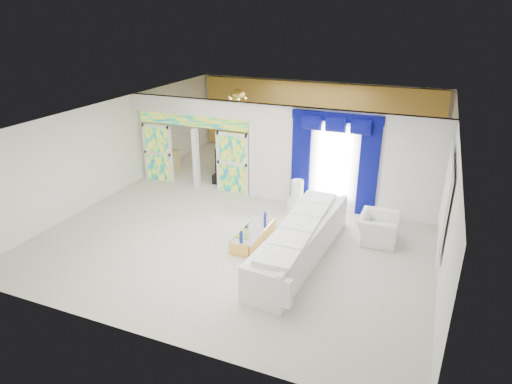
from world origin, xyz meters
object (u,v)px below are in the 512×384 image
at_px(coffee_table, 253,236).
at_px(grand_piano, 245,157).
at_px(console_table, 306,206).
at_px(white_sofa, 301,243).
at_px(armchair, 378,228).

height_order(coffee_table, grand_piano, grand_piano).
bearing_deg(console_table, white_sofa, -76.85).
distance_m(armchair, grand_piano, 6.57).
xyz_separation_m(coffee_table, console_table, (0.73, 2.37, 0.00)).
bearing_deg(grand_piano, console_table, -41.70).
bearing_deg(white_sofa, coffee_table, 171.99).
bearing_deg(armchair, coffee_table, 114.83).
bearing_deg(coffee_table, white_sofa, -12.53).
distance_m(console_table, grand_piano, 4.17).
relative_size(console_table, armchair, 0.99).
xyz_separation_m(armchair, grand_piano, (-5.39, 3.74, 0.15)).
bearing_deg(console_table, grand_piano, 139.57).
xyz_separation_m(white_sofa, coffee_table, (-1.35, 0.30, -0.24)).
distance_m(white_sofa, armchair, 2.28).
bearing_deg(grand_piano, coffee_table, -65.58).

